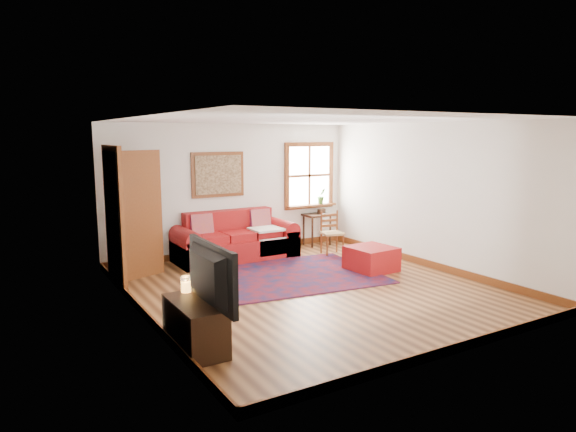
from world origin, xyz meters
TOP-DOWN VIEW (x-y plane):
  - ground at (0.00, 0.00)m, footprint 5.50×5.50m
  - room_envelope at (0.00, 0.02)m, footprint 5.04×5.54m
  - window at (1.78, 2.70)m, footprint 1.18×0.20m
  - doorway at (-2.21, 1.78)m, footprint 0.89×1.08m
  - framed_artwork at (-0.30, 2.71)m, footprint 1.05×0.07m
  - persian_rug at (0.12, 0.76)m, footprint 2.99×2.51m
  - red_leather_sofa at (-0.16, 2.31)m, footprint 2.25×0.93m
  - red_ottoman at (1.47, 0.35)m, footprint 0.76×0.76m
  - side_table at (1.83, 2.53)m, footprint 0.55×0.41m
  - ladder_back_chair at (1.60, 1.71)m, footprint 0.46×0.45m
  - media_cabinet at (-2.27, -1.21)m, footprint 0.43×0.95m
  - television at (-2.25, -1.39)m, footprint 0.15×1.15m
  - candle_hurricane at (-2.22, -0.81)m, footprint 0.12×0.12m

SIDE VIEW (x-z plane):
  - ground at x=0.00m, z-range 0.00..0.00m
  - persian_rug at x=0.12m, z-range 0.00..0.02m
  - red_ottoman at x=1.47m, z-range 0.00..0.41m
  - media_cabinet at x=-2.27m, z-range 0.00..0.52m
  - red_leather_sofa at x=-0.16m, z-range -0.15..0.73m
  - ladder_back_chair at x=1.60m, z-range 0.03..0.86m
  - side_table at x=1.83m, z-range 0.21..0.87m
  - candle_hurricane at x=-2.22m, z-range 0.52..0.70m
  - television at x=-2.25m, z-range 0.52..1.19m
  - doorway at x=-2.21m, z-range 0.00..2.14m
  - window at x=1.78m, z-range 0.62..2.00m
  - framed_artwork at x=-0.30m, z-range 1.13..1.98m
  - room_envelope at x=0.00m, z-range 0.39..2.91m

